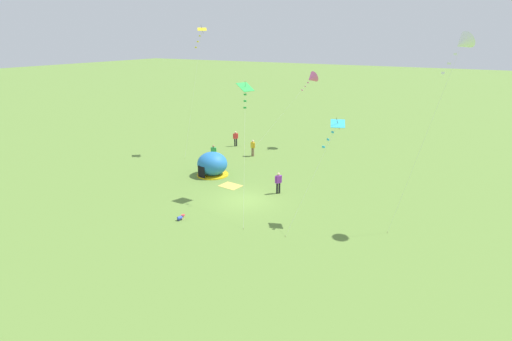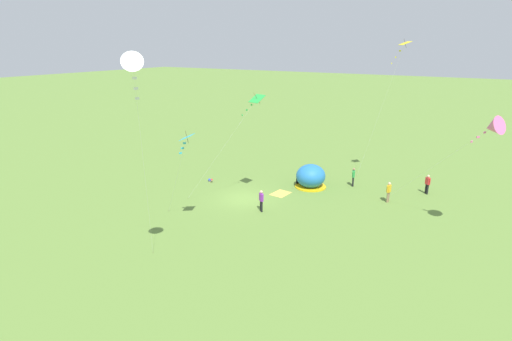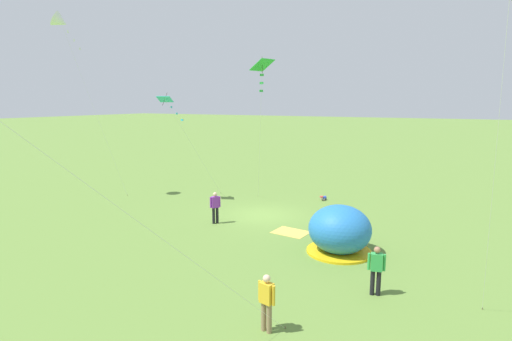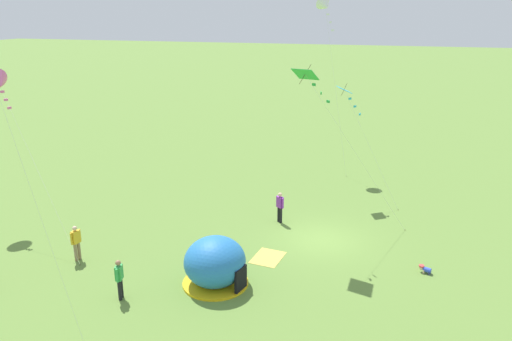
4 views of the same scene
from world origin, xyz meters
The scene contains 13 objects.
ground_plane centered at (0.00, 0.00, 0.00)m, with size 300.00×300.00×0.00m, color olive.
popup_tent centered at (-5.54, 3.58, 1.00)m, with size 2.81×2.81×2.10m.
picnic_blanket centered at (-2.64, 2.07, 0.01)m, with size 1.70×1.30×0.01m, color gold.
toddler_crawling centered at (-1.99, -5.00, 0.18)m, with size 0.36×0.55×0.32m.
person_watching_sky centered at (-7.71, 6.82, 0.96)m, with size 0.57×0.33×1.72m.
person_strolling centered at (1.55, 2.55, 0.96)m, with size 0.43×0.48×1.72m.
person_center_field centered at (-9.05, 12.90, 0.96)m, with size 0.43×0.47×1.72m.
person_near_tent centered at (-5.41, 10.49, 0.96)m, with size 0.58×0.32×1.72m.
kite_yellow centered at (-10.57, 9.32, 11.98)m, with size 1.20×3.89×12.85m.
kite_pink centered at (-1.88, 16.92, 7.53)m, with size 4.80×7.68×8.26m.
kite_white centered at (12.99, 2.38, 11.42)m, with size 3.22×3.15×12.07m.
kite_cyan centered at (6.78, -0.14, 6.38)m, with size 2.24×4.25×7.03m.
kite_green centered at (-0.36, 0.81, 8.12)m, with size 3.44×5.69×8.79m.
Camera 2 is at (26.21, 16.81, 12.35)m, focal length 28.00 mm.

